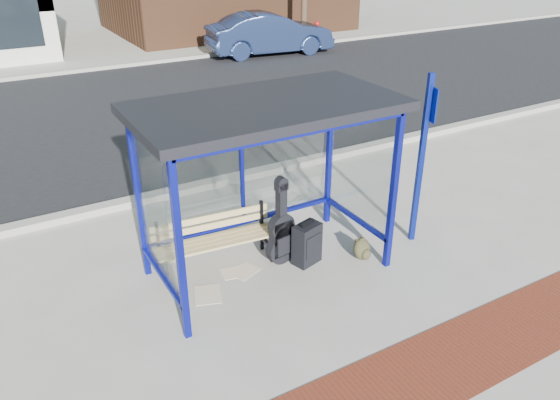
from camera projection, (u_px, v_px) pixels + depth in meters
ground at (268, 269)px, 7.68m from camera, size 120.00×120.00×0.00m
brick_paver_strip at (389, 391)px, 5.67m from camera, size 60.00×1.00×0.01m
curb_near at (191, 188)px, 9.89m from camera, size 60.00×0.25×0.12m
street_asphalt at (117, 115)px, 13.86m from camera, size 60.00×10.00×0.00m
curb_far at (75, 71)px, 17.78m from camera, size 60.00×0.25×0.12m
far_sidewalk at (64, 61)px, 19.27m from camera, size 60.00×4.00×0.01m
bus_shelter at (264, 128)px, 6.80m from camera, size 3.30×1.80×2.42m
bench at (215, 237)px, 7.56m from camera, size 1.73×0.57×0.80m
guitar_bag at (281, 234)px, 7.63m from camera, size 0.47×0.19×1.26m
suitcase at (307, 244)px, 7.68m from camera, size 0.44×0.34×0.68m
backpack at (362, 250)px, 7.84m from camera, size 0.28×0.26×0.33m
sign_post at (423, 151)px, 7.77m from camera, size 0.15×0.31×2.57m
newspaper_a at (208, 294)px, 7.14m from camera, size 0.46×0.52×0.01m
newspaper_b at (245, 271)px, 7.62m from camera, size 0.46×0.42×0.01m
newspaper_c at (235, 272)px, 7.60m from camera, size 0.42×0.35×0.01m
parked_car at (270, 34)px, 19.97m from camera, size 4.74×2.16×1.51m
fire_hydrant at (317, 29)px, 22.98m from camera, size 0.32×0.21×0.70m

